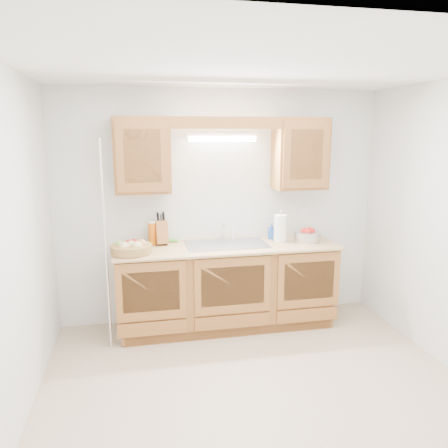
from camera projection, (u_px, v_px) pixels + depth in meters
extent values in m
plane|color=tan|center=(256.00, 387.00, 3.58)|extent=(3.50, 3.50, 0.00)
plane|color=white|center=(262.00, 67.00, 3.07)|extent=(3.50, 3.50, 0.00)
cube|color=silver|center=(221.00, 207.00, 4.76)|extent=(3.50, 0.02, 2.50)
cube|color=silver|center=(355.00, 320.00, 1.89)|extent=(3.50, 0.02, 2.50)
cube|color=silver|center=(13.00, 251.00, 2.98)|extent=(0.02, 3.00, 2.50)
cube|color=#94612B|center=(226.00, 286.00, 4.64)|extent=(2.20, 0.60, 0.86)
cube|color=tan|center=(227.00, 247.00, 4.54)|extent=(2.30, 0.63, 0.04)
cube|color=#94612B|center=(142.00, 155.00, 4.33)|extent=(0.55, 0.33, 0.75)
cube|color=#94612B|center=(300.00, 154.00, 4.65)|extent=(0.55, 0.33, 0.75)
cube|color=#94612B|center=(227.00, 123.00, 4.28)|extent=(2.20, 0.05, 0.12)
cylinder|color=white|center=(223.00, 139.00, 4.52)|extent=(0.70, 0.05, 0.05)
cube|color=white|center=(222.00, 136.00, 4.54)|extent=(0.76, 0.06, 0.05)
cube|color=#9E9EA3|center=(226.00, 244.00, 4.55)|extent=(0.84, 0.46, 0.01)
cube|color=#9E9EA3|center=(207.00, 253.00, 4.53)|extent=(0.39, 0.40, 0.16)
cube|color=#9E9EA3|center=(246.00, 251.00, 4.61)|extent=(0.39, 0.40, 0.16)
cylinder|color=silver|center=(223.00, 238.00, 4.74)|extent=(0.06, 0.06, 0.04)
cylinder|color=silver|center=(223.00, 231.00, 4.73)|extent=(0.02, 0.02, 0.16)
cylinder|color=silver|center=(224.00, 224.00, 4.66)|extent=(0.02, 0.12, 0.02)
cylinder|color=white|center=(233.00, 234.00, 4.76)|extent=(0.03, 0.03, 0.12)
cylinder|color=silver|center=(106.00, 248.00, 4.04)|extent=(0.03, 0.03, 2.00)
cube|color=white|center=(303.00, 213.00, 4.96)|extent=(0.08, 0.01, 0.12)
cylinder|color=#9F7540|center=(131.00, 249.00, 4.22)|extent=(0.49, 0.49, 0.08)
sphere|color=#D8C67F|center=(124.00, 247.00, 4.16)|extent=(0.10, 0.10, 0.10)
sphere|color=#D8C67F|center=(137.00, 246.00, 4.17)|extent=(0.10, 0.10, 0.10)
sphere|color=tan|center=(141.00, 244.00, 4.28)|extent=(0.09, 0.09, 0.09)
sphere|color=red|center=(129.00, 244.00, 4.27)|extent=(0.09, 0.09, 0.09)
sphere|color=#72A53F|center=(119.00, 245.00, 4.22)|extent=(0.09, 0.09, 0.09)
sphere|color=#D8C67F|center=(131.00, 245.00, 4.20)|extent=(0.10, 0.10, 0.10)
sphere|color=red|center=(135.00, 243.00, 4.32)|extent=(0.08, 0.08, 0.08)
cube|color=#94612B|center=(161.00, 233.00, 4.56)|extent=(0.14, 0.21, 0.27)
cylinder|color=black|center=(158.00, 220.00, 4.50)|extent=(0.02, 0.04, 0.10)
cylinder|color=black|center=(161.00, 219.00, 4.51)|extent=(0.02, 0.04, 0.10)
cylinder|color=black|center=(164.00, 219.00, 4.51)|extent=(0.02, 0.04, 0.10)
cylinder|color=black|center=(159.00, 218.00, 4.54)|extent=(0.02, 0.04, 0.10)
cylinder|color=black|center=(163.00, 217.00, 4.55)|extent=(0.02, 0.04, 0.10)
cylinder|color=black|center=(157.00, 217.00, 4.57)|extent=(0.02, 0.04, 0.10)
cylinder|color=black|center=(164.00, 216.00, 4.58)|extent=(0.02, 0.04, 0.10)
cylinder|color=#D3610B|center=(152.00, 234.00, 4.53)|extent=(0.08, 0.08, 0.23)
cylinder|color=white|center=(152.00, 222.00, 4.51)|extent=(0.08, 0.08, 0.01)
imported|color=blue|center=(272.00, 231.00, 4.79)|extent=(0.10, 0.10, 0.17)
cube|color=#CC333F|center=(173.00, 242.00, 4.67)|extent=(0.12, 0.09, 0.01)
cube|color=green|center=(173.00, 241.00, 4.67)|extent=(0.12, 0.09, 0.02)
cylinder|color=silver|center=(280.00, 241.00, 4.69)|extent=(0.16, 0.16, 0.01)
cylinder|color=silver|center=(280.00, 226.00, 4.65)|extent=(0.02, 0.02, 0.33)
cylinder|color=white|center=(280.00, 228.00, 4.66)|extent=(0.18, 0.18, 0.28)
sphere|color=silver|center=(281.00, 211.00, 4.62)|extent=(0.02, 0.02, 0.02)
cylinder|color=silver|center=(307.00, 236.00, 4.69)|extent=(0.35, 0.35, 0.11)
sphere|color=red|center=(304.00, 231.00, 4.67)|extent=(0.08, 0.08, 0.08)
sphere|color=red|center=(309.00, 230.00, 4.71)|extent=(0.08, 0.08, 0.08)
sphere|color=red|center=(308.00, 232.00, 4.65)|extent=(0.08, 0.08, 0.08)
sphere|color=red|center=(312.00, 231.00, 4.67)|extent=(0.08, 0.08, 0.08)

